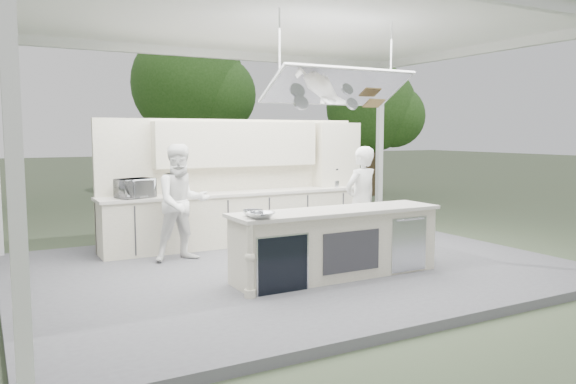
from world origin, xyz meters
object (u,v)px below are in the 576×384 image
demo_island (336,243)px  sous_chef (182,203)px  back_counter (242,217)px  head_chef (361,201)px

demo_island → sous_chef: (-1.55, 2.01, 0.44)m
back_counter → head_chef: size_ratio=2.84×
demo_island → head_chef: size_ratio=1.74×
head_chef → sous_chef: sous_chef is taller
head_chef → sous_chef: size_ratio=0.97×
demo_island → head_chef: bearing=40.1°
back_counter → sous_chef: sous_chef is taller
back_counter → sous_chef: size_ratio=2.77×
head_chef → demo_island: bearing=28.2°
head_chef → sous_chef: 2.87m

